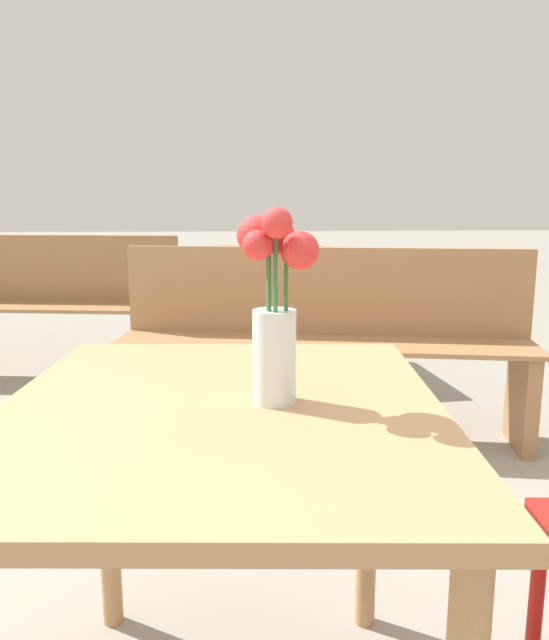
{
  "coord_description": "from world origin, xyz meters",
  "views": [
    {
      "loc": [
        0.02,
        -1.04,
        1.07
      ],
      "look_at": [
        0.09,
        -0.0,
        0.86
      ],
      "focal_mm": 35.0,
      "sensor_mm": 36.0,
      "label": 1
    }
  ],
  "objects_px": {
    "table_front": "(222,460)",
    "bench_near": "(324,333)",
    "flower_vase": "(274,307)",
    "table_back": "(272,269)",
    "bench_middle": "(16,298)"
  },
  "relations": [
    {
      "from": "table_front",
      "to": "bench_near",
      "type": "height_order",
      "value": "bench_near"
    },
    {
      "from": "table_front",
      "to": "bench_near",
      "type": "xyz_separation_m",
      "value": [
        0.43,
        1.69,
        -0.14
      ]
    },
    {
      "from": "flower_vase",
      "to": "table_back",
      "type": "relative_size",
      "value": 0.38
    },
    {
      "from": "table_front",
      "to": "bench_near",
      "type": "relative_size",
      "value": 0.5
    },
    {
      "from": "bench_near",
      "to": "table_front",
      "type": "bearing_deg",
      "value": -104.18
    },
    {
      "from": "table_back",
      "to": "bench_near",
      "type": "bearing_deg",
      "value": -81.85
    },
    {
      "from": "flower_vase",
      "to": "table_back",
      "type": "xyz_separation_m",
      "value": [
        0.17,
        2.82,
        -0.25
      ]
    },
    {
      "from": "table_back",
      "to": "flower_vase",
      "type": "bearing_deg",
      "value": -93.46
    },
    {
      "from": "table_front",
      "to": "bench_near",
      "type": "distance_m",
      "value": 1.74
    },
    {
      "from": "bench_middle",
      "to": "table_back",
      "type": "bearing_deg",
      "value": 1.2
    },
    {
      "from": "table_front",
      "to": "bench_middle",
      "type": "distance_m",
      "value": 3.08
    },
    {
      "from": "flower_vase",
      "to": "bench_near",
      "type": "xyz_separation_m",
      "value": [
        0.33,
        1.69,
        -0.41
      ]
    },
    {
      "from": "bench_middle",
      "to": "table_back",
      "type": "xyz_separation_m",
      "value": [
        1.56,
        0.03,
        0.16
      ]
    },
    {
      "from": "flower_vase",
      "to": "bench_middle",
      "type": "bearing_deg",
      "value": 116.48
    },
    {
      "from": "flower_vase",
      "to": "table_back",
      "type": "height_order",
      "value": "flower_vase"
    }
  ]
}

